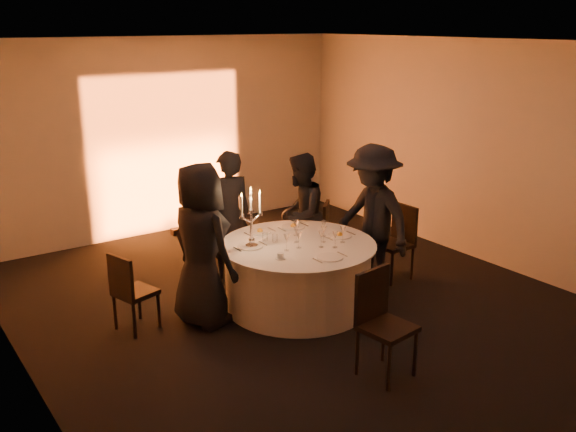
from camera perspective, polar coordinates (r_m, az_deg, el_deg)
floor at (r=7.64m, az=0.86°, el=-7.92°), size 7.00×7.00×0.00m
ceiling at (r=6.93m, az=0.98°, el=15.20°), size 7.00×7.00×0.00m
wall_back at (r=10.13m, az=-10.80°, el=6.94°), size 7.00×0.00×7.00m
wall_left at (r=5.97m, az=-23.18°, el=-1.14°), size 0.00×7.00×7.00m
wall_right at (r=9.18m, az=16.40°, el=5.52°), size 0.00×7.00×7.00m
uplighter_fixture at (r=10.21m, az=-9.65°, el=-1.32°), size 0.25×0.12×0.10m
banquet_table at (r=7.48m, az=0.88°, el=-5.25°), size 1.80×1.80×0.77m
chair_left at (r=7.05m, az=-13.90°, el=-6.27°), size 0.48×0.48×0.88m
chair_back_left at (r=8.60m, az=-6.99°, el=-0.98°), size 0.51×0.51×1.03m
chair_back_right at (r=8.75m, az=2.72°, el=-1.21°), size 0.54×0.54×0.87m
chair_right at (r=8.37m, az=9.73°, el=-1.90°), size 0.43×0.43×0.96m
chair_front at (r=6.10m, az=8.23°, el=-8.85°), size 0.50×0.50×1.02m
guest_left at (r=6.94m, az=-7.73°, el=-2.62°), size 0.74×0.98×1.81m
guest_back_left at (r=8.21m, az=-5.30°, el=0.07°), size 0.67×0.50×1.67m
guest_back_right at (r=8.34m, az=1.13°, el=0.16°), size 0.99×0.95×1.60m
guest_right at (r=7.93m, az=7.53°, el=-0.11°), size 0.72×1.19×1.81m
plate_left at (r=7.25m, az=-3.38°, el=-2.70°), size 0.36×0.29×0.01m
plate_back_left at (r=7.73m, az=-2.51°, el=-1.34°), size 0.36×0.26×0.08m
plate_back_right at (r=7.91m, az=0.47°, el=-0.90°), size 0.35×0.29×0.08m
plate_right at (r=7.61m, az=4.62°, el=-1.68°), size 0.36×0.29×0.08m
plate_front at (r=6.92m, az=3.75°, el=-3.69°), size 0.36×0.28×0.01m
coffee_cup at (r=6.87m, az=-0.68°, el=-3.59°), size 0.11×0.11×0.07m
candelabra at (r=7.18m, az=-3.28°, el=-0.89°), size 0.30×0.14×0.70m
wine_glass_a at (r=7.57m, az=0.70°, el=-0.76°), size 0.07×0.07×0.19m
wine_glass_b at (r=7.20m, az=2.97°, el=-1.74°), size 0.07×0.07×0.19m
wine_glass_c at (r=7.16m, az=0.96°, el=-1.83°), size 0.07×0.07×0.19m
wine_glass_d at (r=7.57m, az=3.20°, el=-0.80°), size 0.07×0.07×0.19m
wine_glass_e at (r=7.36m, az=3.20°, el=-1.31°), size 0.07×0.07×0.19m
wine_glass_f at (r=7.08m, az=-0.12°, el=-2.05°), size 0.07×0.07×0.19m
wine_glass_g at (r=7.20m, az=4.22°, el=-1.77°), size 0.07×0.07×0.19m
wine_glass_h at (r=7.36m, az=4.90°, el=-1.34°), size 0.07×0.07×0.19m
wine_glass_i at (r=7.34m, az=0.73°, el=-1.33°), size 0.07×0.07×0.19m
tumbler_a at (r=7.44m, az=-2.06°, el=-1.85°), size 0.07×0.07×0.09m
tumbler_b at (r=7.38m, az=-1.17°, el=-1.99°), size 0.07×0.07×0.09m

